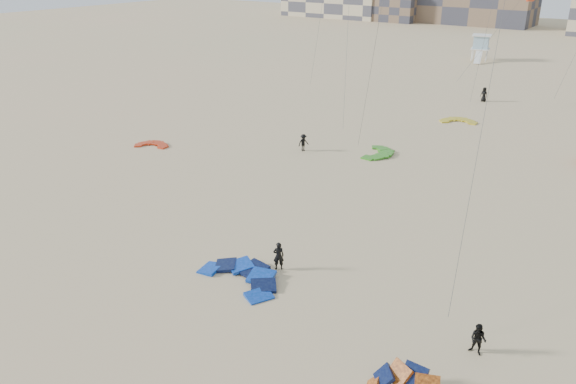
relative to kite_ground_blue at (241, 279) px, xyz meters
The scene contains 11 objects.
ground 1.14m from the kite_ground_blue, 68.36° to the right, with size 320.00×320.00×0.00m, color tan.
kite_ground_blue is the anchor object (origin of this frame).
kite_ground_red 26.22m from the kite_ground_blue, 148.52° to the left, with size 2.94×3.11×0.41m, color red, non-canonical shape.
kite_ground_green 24.34m from the kite_ground_blue, 98.20° to the left, with size 3.79×4.01×0.44m, color green, non-canonical shape.
kite_ground_yellow 38.89m from the kite_ground_blue, 91.56° to the left, with size 3.50×3.68×0.41m, color yellow, non-canonical shape.
kitesurfer_main 2.58m from the kite_ground_blue, 62.67° to the left, with size 0.64×0.42×1.76m, color black.
kitesurfer_b 13.15m from the kite_ground_blue, ahead, with size 0.77×0.60×1.58m, color black.
kitesurfer_c 22.98m from the kite_ground_blue, 114.69° to the left, with size 1.05×0.60×1.63m, color black.
kitesurfer_e 49.81m from the kite_ground_blue, 91.98° to the left, with size 0.87×0.57×1.79m, color black.
lifeguard_tower_far 79.63m from the kite_ground_blue, 98.32° to the left, with size 3.67×6.27×4.33m.
condo_fill_left 136.33m from the kite_ground_blue, 111.33° to the left, with size 12.00×10.00×8.00m, color brown.
Camera 1 is at (17.57, -19.85, 17.11)m, focal length 35.00 mm.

